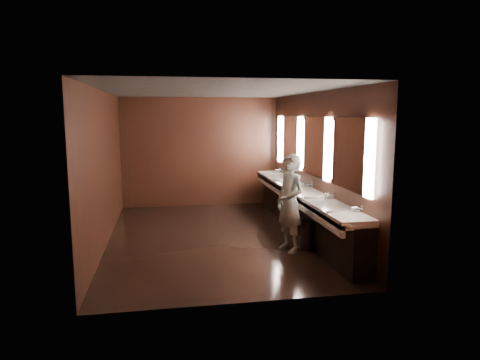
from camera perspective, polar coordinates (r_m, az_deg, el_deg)
name	(u,v)px	position (r m, az deg, el deg)	size (l,w,h in m)	color
floor	(214,237)	(8.44, -3.47, -7.57)	(6.00, 6.00, 0.00)	black
ceiling	(213,91)	(8.11, -3.66, 11.76)	(4.00, 6.00, 0.02)	#2D2D2B
wall_back	(200,152)	(11.13, -5.34, 3.73)	(4.00, 0.02, 2.80)	black
wall_front	(242,195)	(5.23, 0.23, -2.00)	(4.00, 0.02, 2.80)	black
wall_left	(104,168)	(8.18, -17.62, 1.52)	(0.02, 6.00, 2.80)	black
wall_right	(314,164)	(8.62, 9.78, 2.16)	(0.02, 6.00, 2.80)	black
sink_counter	(303,209)	(8.70, 8.34, -3.79)	(0.55, 5.40, 1.01)	black
mirror_band	(313,146)	(8.58, 9.71, 4.48)	(0.06, 5.03, 1.15)	white
person	(290,203)	(7.44, 6.69, -3.09)	(0.62, 0.41, 1.70)	#86B8C8
trash_bin	(308,234)	(7.77, 9.11, -7.16)	(0.33, 0.33, 0.51)	black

